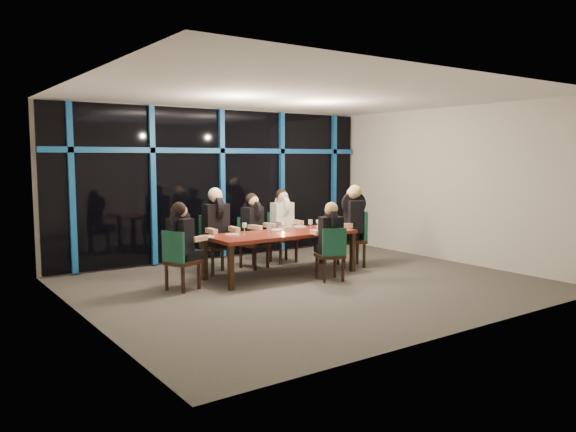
# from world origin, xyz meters

# --- Properties ---
(room) EXTENTS (7.04, 7.00, 3.02)m
(room) POSITION_xyz_m (0.00, 0.00, 2.02)
(room) COLOR #54504A
(room) RESTS_ON ground
(window_wall) EXTENTS (6.86, 0.43, 2.94)m
(window_wall) POSITION_xyz_m (0.01, 2.93, 1.55)
(window_wall) COLOR black
(window_wall) RESTS_ON ground
(dining_table) EXTENTS (2.60, 1.00, 0.75)m
(dining_table) POSITION_xyz_m (0.00, 0.80, 0.68)
(dining_table) COLOR maroon
(dining_table) RESTS_ON ground
(chair_far_left) EXTENTS (0.49, 0.49, 1.03)m
(chair_far_left) POSITION_xyz_m (-0.83, 1.65, 0.57)
(chair_far_left) COLOR black
(chair_far_left) RESTS_ON ground
(chair_far_mid) EXTENTS (0.54, 0.54, 0.94)m
(chair_far_mid) POSITION_xyz_m (-0.05, 1.72, 0.53)
(chair_far_mid) COLOR black
(chair_far_mid) RESTS_ON ground
(chair_far_right) EXTENTS (0.47, 0.47, 0.97)m
(chair_far_right) POSITION_xyz_m (0.73, 1.87, 0.54)
(chair_far_right) COLOR black
(chair_far_right) RESTS_ON ground
(chair_end_left) EXTENTS (0.56, 0.56, 0.93)m
(chair_end_left) POSITION_xyz_m (-1.91, 0.78, 0.52)
(chair_end_left) COLOR black
(chair_end_left) RESTS_ON ground
(chair_end_right) EXTENTS (0.63, 0.63, 1.04)m
(chair_end_right) POSITION_xyz_m (1.61, 0.69, 0.58)
(chair_end_right) COLOR black
(chair_end_right) RESTS_ON ground
(chair_near_mid) EXTENTS (0.51, 0.51, 0.89)m
(chair_near_mid) POSITION_xyz_m (0.42, -0.05, 0.50)
(chair_near_mid) COLOR black
(chair_near_mid) RESTS_ON ground
(diner_far_left) EXTENTS (0.52, 0.64, 1.00)m
(diner_far_left) POSITION_xyz_m (-0.83, 1.57, 0.98)
(diner_far_left) COLOR black
(diner_far_left) RESTS_ON ground
(diner_far_mid) EXTENTS (0.55, 0.64, 0.92)m
(diner_far_mid) POSITION_xyz_m (-0.03, 1.65, 0.90)
(diner_far_mid) COLOR black
(diner_far_mid) RESTS_ON ground
(diner_far_right) EXTENTS (0.49, 0.61, 0.95)m
(diner_far_right) POSITION_xyz_m (0.73, 1.79, 0.93)
(diner_far_right) COLOR silver
(diner_far_right) RESTS_ON ground
(diner_end_left) EXTENTS (0.64, 0.57, 0.90)m
(diner_end_left) POSITION_xyz_m (-1.84, 0.81, 0.89)
(diner_end_left) COLOR black
(diner_end_left) RESTS_ON ground
(diner_end_right) EXTENTS (0.71, 0.65, 1.01)m
(diner_end_right) POSITION_xyz_m (1.53, 0.73, 0.99)
(diner_end_right) COLOR black
(diner_end_right) RESTS_ON ground
(diner_near_mid) EXTENTS (0.52, 0.60, 0.87)m
(diner_near_mid) POSITION_xyz_m (0.44, 0.02, 0.85)
(diner_near_mid) COLOR black
(diner_near_mid) RESTS_ON ground
(plate_far_left) EXTENTS (0.24, 0.24, 0.01)m
(plate_far_left) POSITION_xyz_m (-0.84, 1.00, 0.76)
(plate_far_left) COLOR white
(plate_far_left) RESTS_ON dining_table
(plate_far_mid) EXTENTS (0.24, 0.24, 0.01)m
(plate_far_mid) POSITION_xyz_m (0.14, 1.11, 0.76)
(plate_far_mid) COLOR white
(plate_far_mid) RESTS_ON dining_table
(plate_far_right) EXTENTS (0.24, 0.24, 0.01)m
(plate_far_right) POSITION_xyz_m (0.71, 1.23, 0.76)
(plate_far_right) COLOR white
(plate_far_right) RESTS_ON dining_table
(plate_end_left) EXTENTS (0.24, 0.24, 0.01)m
(plate_end_left) POSITION_xyz_m (-1.28, 1.01, 0.76)
(plate_end_left) COLOR white
(plate_end_left) RESTS_ON dining_table
(plate_end_right) EXTENTS (0.24, 0.24, 0.01)m
(plate_end_right) POSITION_xyz_m (1.02, 0.95, 0.76)
(plate_end_right) COLOR white
(plate_end_right) RESTS_ON dining_table
(plate_near_mid) EXTENTS (0.24, 0.24, 0.01)m
(plate_near_mid) POSITION_xyz_m (0.59, 0.56, 0.76)
(plate_near_mid) COLOR white
(plate_near_mid) RESTS_ON dining_table
(wine_bottle) EXTENTS (0.07, 0.07, 0.30)m
(wine_bottle) POSITION_xyz_m (1.06, 0.77, 0.87)
(wine_bottle) COLOR black
(wine_bottle) RESTS_ON dining_table
(water_pitcher) EXTENTS (0.11, 0.10, 0.18)m
(water_pitcher) POSITION_xyz_m (0.84, 0.53, 0.84)
(water_pitcher) COLOR silver
(water_pitcher) RESTS_ON dining_table
(tea_light) EXTENTS (0.05, 0.05, 0.03)m
(tea_light) POSITION_xyz_m (-0.06, 0.67, 0.76)
(tea_light) COLOR #F39649
(tea_light) RESTS_ON dining_table
(wine_glass_a) EXTENTS (0.07, 0.07, 0.17)m
(wine_glass_a) POSITION_xyz_m (-0.38, 0.61, 0.88)
(wine_glass_a) COLOR silver
(wine_glass_a) RESTS_ON dining_table
(wine_glass_b) EXTENTS (0.06, 0.06, 0.16)m
(wine_glass_b) POSITION_xyz_m (0.14, 0.95, 0.87)
(wine_glass_b) COLOR silver
(wine_glass_b) RESTS_ON dining_table
(wine_glass_c) EXTENTS (0.07, 0.07, 0.19)m
(wine_glass_c) POSITION_xyz_m (0.55, 0.69, 0.89)
(wine_glass_c) COLOR silver
(wine_glass_c) RESTS_ON dining_table
(wine_glass_d) EXTENTS (0.08, 0.08, 0.19)m
(wine_glass_d) POSITION_xyz_m (-0.64, 0.95, 0.89)
(wine_glass_d) COLOR silver
(wine_glass_d) RESTS_ON dining_table
(wine_glass_e) EXTENTS (0.06, 0.06, 0.16)m
(wine_glass_e) POSITION_xyz_m (0.83, 0.85, 0.87)
(wine_glass_e) COLOR silver
(wine_glass_e) RESTS_ON dining_table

